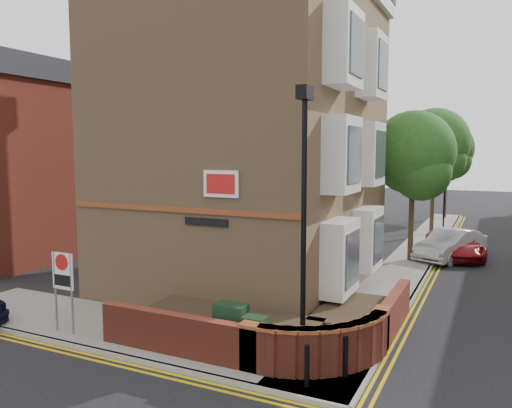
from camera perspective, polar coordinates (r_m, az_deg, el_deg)
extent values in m
plane|color=black|center=(11.66, -4.75, -19.48)|extent=(120.00, 120.00, 0.00)
cube|color=gray|center=(14.65, -13.86, -13.92)|extent=(13.00, 3.00, 0.12)
cube|color=gray|center=(25.75, 17.85, -5.34)|extent=(2.00, 32.00, 0.12)
cube|color=gray|center=(13.62, -18.05, -15.63)|extent=(13.00, 0.15, 0.12)
cube|color=gray|center=(25.64, 20.07, -5.46)|extent=(0.15, 32.00, 0.12)
cube|color=gold|center=(13.47, -18.80, -16.15)|extent=(13.00, 0.28, 0.01)
cube|color=gold|center=(25.63, 20.62, -5.61)|extent=(0.28, 32.00, 0.01)
cube|color=#9A7852|center=(19.00, -0.39, 7.87)|extent=(8.00, 10.00, 11.00)
cube|color=brown|center=(14.75, -9.04, -0.65)|extent=(7.80, 0.06, 0.15)
cube|color=white|center=(13.87, -4.02, 2.31)|extent=(1.10, 0.05, 0.75)
cube|color=black|center=(14.23, -5.74, -2.06)|extent=(1.40, 0.04, 0.22)
cylinder|color=black|center=(11.08, 5.46, -3.86)|extent=(0.12, 0.12, 6.00)
cylinder|color=black|center=(11.81, 5.33, -16.38)|extent=(0.20, 0.20, 0.80)
cube|color=black|center=(10.99, 5.63, 12.54)|extent=(0.25, 0.50, 0.30)
cube|color=#16331E|center=(12.56, -2.89, -13.98)|extent=(0.80, 0.45, 1.20)
cube|color=#16331E|center=(11.99, -0.13, -15.24)|extent=(0.55, 0.40, 1.10)
cylinder|color=black|center=(10.98, 5.85, -17.92)|extent=(0.11, 0.11, 0.90)
cylinder|color=black|center=(11.51, 10.20, -16.81)|extent=(0.11, 0.11, 0.90)
cylinder|color=slate|center=(14.82, -21.93, -9.26)|extent=(0.06, 0.06, 2.20)
cylinder|color=slate|center=(14.40, -20.30, -9.64)|extent=(0.06, 0.06, 2.20)
cube|color=white|center=(14.46, -21.22, -7.15)|extent=(0.72, 0.04, 1.00)
cylinder|color=red|center=(14.39, -21.35, -6.21)|extent=(0.44, 0.02, 0.44)
cube|color=maroon|center=(26.59, -24.31, 3.33)|extent=(6.00, 10.00, 8.00)
cube|color=#2A2C31|center=(26.80, -24.74, 12.98)|extent=(6.40, 10.40, 1.00)
cylinder|color=#382B1E|center=(23.44, 17.35, -0.65)|extent=(0.24, 0.24, 4.55)
sphere|color=#264E1A|center=(23.29, 17.55, 5.72)|extent=(3.64, 3.64, 3.64)
sphere|color=#264E1A|center=(22.95, 18.36, 3.58)|extent=(2.60, 2.60, 2.60)
sphere|color=#264E1A|center=(23.73, 16.94, 4.64)|extent=(2.86, 2.86, 2.86)
cylinder|color=#382B1E|center=(31.32, 19.54, 1.36)|extent=(0.24, 0.24, 5.04)
sphere|color=#264E1A|center=(31.23, 19.73, 6.63)|extent=(4.03, 4.03, 4.03)
sphere|color=#264E1A|center=(30.89, 20.35, 4.88)|extent=(2.88, 2.88, 2.88)
sphere|color=#264E1A|center=(31.66, 19.23, 5.72)|extent=(3.17, 3.17, 3.17)
cylinder|color=#382B1E|center=(39.27, 20.83, 2.00)|extent=(0.24, 0.24, 4.76)
sphere|color=#264E1A|center=(39.19, 20.98, 5.96)|extent=(3.81, 3.81, 3.81)
sphere|color=#264E1A|center=(38.86, 21.48, 4.64)|extent=(2.72, 2.72, 2.72)
sphere|color=#264E1A|center=(39.61, 20.57, 5.29)|extent=(2.99, 2.99, 2.99)
cylinder|color=black|center=(34.33, 20.70, 0.16)|extent=(0.10, 0.10, 3.20)
imported|color=black|center=(34.19, 20.84, 3.66)|extent=(0.20, 0.16, 1.00)
imported|color=#B6B8BE|center=(24.77, 21.34, -4.39)|extent=(3.05, 4.53, 1.41)
imported|color=maroon|center=(25.48, 21.75, -4.29)|extent=(3.24, 4.95, 1.27)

